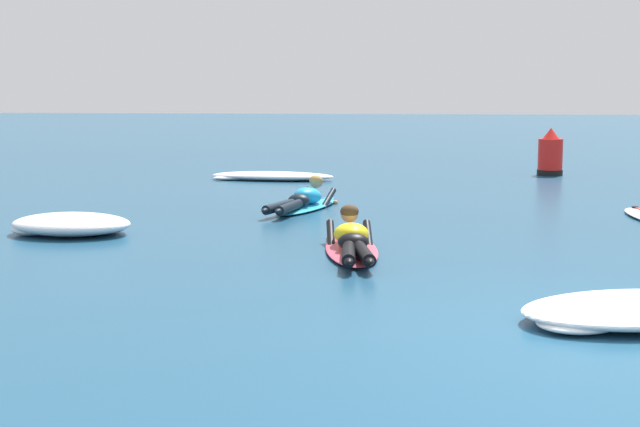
{
  "coord_description": "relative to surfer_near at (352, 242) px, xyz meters",
  "views": [
    {
      "loc": [
        -1.19,
        -6.47,
        1.8
      ],
      "look_at": [
        -2.79,
        5.57,
        0.16
      ],
      "focal_mm": 50.27,
      "sensor_mm": 36.0,
      "label": 1
    }
  ],
  "objects": [
    {
      "name": "surfer_near",
      "position": [
        0.0,
        0.0,
        0.0
      ],
      "size": [
        0.92,
        2.58,
        0.54
      ],
      "color": "#E54C66",
      "rests_on": "ground"
    },
    {
      "name": "channel_marker_buoy",
      "position": [
        3.38,
        10.18,
        0.28
      ],
      "size": [
        0.56,
        0.56,
        1.04
      ],
      "color": "red",
      "rests_on": "ground"
    },
    {
      "name": "whitewater_front",
      "position": [
        -2.44,
        8.26,
        -0.05
      ],
      "size": [
        2.6,
        0.9,
        0.18
      ],
      "color": "white",
      "rests_on": "ground"
    },
    {
      "name": "whitewater_back",
      "position": [
        2.54,
        -2.7,
        -0.04
      ],
      "size": [
        2.22,
        1.76,
        0.19
      ],
      "color": "white",
      "rests_on": "ground"
    },
    {
      "name": "ground_plane",
      "position": [
        2.14,
        6.57,
        -0.13
      ],
      "size": [
        120.0,
        120.0,
        0.0
      ],
      "primitive_type": "plane",
      "color": "navy"
    },
    {
      "name": "whitewater_mid_left",
      "position": [
        -3.68,
        0.88,
        -0.01
      ],
      "size": [
        1.64,
        1.26,
        0.27
      ],
      "color": "white",
      "rests_on": "ground"
    },
    {
      "name": "surfer_far",
      "position": [
        -1.1,
        3.69,
        0.01
      ],
      "size": [
        0.99,
        2.59,
        0.53
      ],
      "color": "#2DB2D1",
      "rests_on": "ground"
    }
  ]
}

